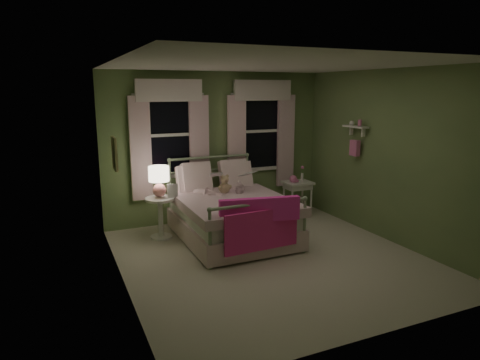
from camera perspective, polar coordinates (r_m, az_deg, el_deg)
name	(u,v)px	position (r m, az deg, el deg)	size (l,w,h in m)	color
room_shell	(273,166)	(5.69, 4.45, 1.89)	(4.20, 4.20, 4.20)	beige
bed	(231,214)	(6.69, -1.22, -4.60)	(1.58, 2.04, 1.18)	white
pink_throw	(261,218)	(5.73, 2.76, -5.10)	(1.10, 0.31, 0.71)	#FD31AD
child_left	(204,174)	(6.84, -4.77, 0.75)	(0.29, 0.19, 0.79)	#F7D1DD
child_right	(237,176)	(7.05, -0.46, 0.51)	(0.31, 0.24, 0.64)	#F7D1DD
book_left	(210,178)	(6.61, -4.05, 0.33)	(0.20, 0.27, 0.03)	beige
book_right	(243,177)	(6.82, 0.38, 0.37)	(0.20, 0.27, 0.02)	beige
teddy_bear	(224,185)	(6.82, -2.08, -0.74)	(0.23, 0.19, 0.31)	tan
nightstand_left	(160,212)	(6.80, -10.58, -4.23)	(0.46, 0.46, 0.65)	white
table_lamp	(159,179)	(6.67, -10.75, 0.20)	(0.31, 0.31, 0.48)	#DD8384
book_nightstand	(167,198)	(6.69, -9.66, -2.35)	(0.16, 0.22, 0.02)	beige
nightstand_right	(298,187)	(7.86, 7.71, -0.94)	(0.50, 0.40, 0.64)	white
pink_toy	(293,179)	(7.77, 7.13, 0.12)	(0.14, 0.19, 0.14)	pink
bud_vase	(302,173)	(7.92, 8.31, 0.90)	(0.06, 0.06, 0.28)	white
window_left	(170,131)	(7.22, -9.31, 6.49)	(1.34, 0.13, 1.96)	black
window_right	(262,127)	(7.82, 2.91, 7.04)	(1.34, 0.13, 1.96)	black
wall_shelf	(355,137)	(7.29, 15.11, 5.50)	(0.15, 0.50, 0.60)	white
framed_picture	(115,154)	(5.63, -16.37, 3.40)	(0.03, 0.32, 0.42)	beige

